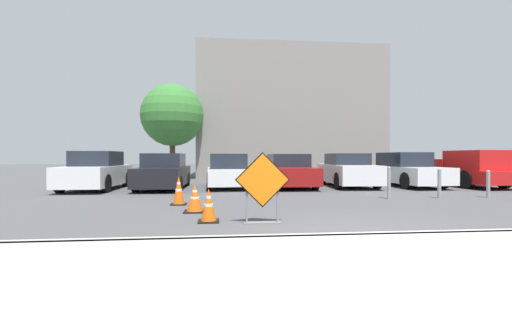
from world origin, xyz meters
The scene contains 19 objects.
ground_plane centered at (0.00, 10.00, 0.00)m, with size 96.00×96.00×0.00m, color #4C4C4F.
sidewalk_strip centered at (0.00, -1.48, 0.07)m, with size 21.72×2.96×0.14m.
curb_lip centered at (0.00, 0.00, 0.07)m, with size 21.72×0.20×0.14m.
road_closed_sign centered at (-1.55, 1.63, 0.77)m, with size 1.11×0.20×1.44m.
traffic_cone_nearest centered at (-2.63, 1.93, 0.34)m, with size 0.43×0.43×0.69m.
traffic_cone_second centered at (-3.02, 3.22, 0.33)m, with size 0.53×0.53×0.69m.
traffic_cone_third centered at (-3.57, 4.53, 0.40)m, with size 0.43×0.43×0.82m.
parked_car_nearest centered at (-7.47, 9.35, 0.72)m, with size 1.88×4.19×1.56m.
parked_car_second centered at (-4.79, 9.43, 0.68)m, with size 1.86×4.28×1.48m.
parked_car_third centered at (-2.10, 9.86, 0.67)m, with size 1.94×4.30×1.47m.
parked_car_fourth centered at (0.58, 9.83, 0.68)m, with size 1.90×4.58×1.46m.
parked_car_fifth centered at (3.27, 9.75, 0.70)m, with size 1.99×4.45×1.48m.
parked_car_sixth centered at (5.95, 9.70, 0.71)m, with size 2.03×4.72×1.53m.
pickup_truck centered at (8.65, 9.45, 0.73)m, with size 2.09×5.60×1.61m.
bollard_nearest centered at (2.93, 5.20, 0.55)m, with size 0.12×0.12×1.04m.
bollard_second centered at (4.63, 5.20, 0.51)m, with size 0.12×0.12×0.97m.
bollard_third centered at (6.33, 5.20, 0.48)m, with size 0.12×0.12×0.91m.
building_facade_backdrop centered at (2.19, 18.20, 4.26)m, with size 12.26×5.00×8.52m.
street_tree_behind_lot centered at (-5.24, 15.12, 3.74)m, with size 3.61×3.61×5.56m.
Camera 1 is at (-2.36, -5.18, 1.35)m, focal length 24.00 mm.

